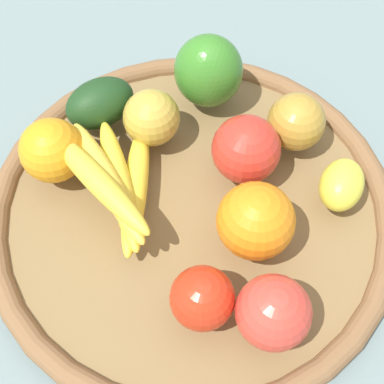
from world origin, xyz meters
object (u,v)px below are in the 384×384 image
lemon_0 (342,185)px  banana_bunch (115,182)px  bell_pepper (208,71)px  orange_1 (52,150)px  apple_1 (246,149)px  apple_2 (296,122)px  orange_0 (256,221)px  apple_4 (273,312)px  avocado (100,103)px  apple_3 (151,118)px  apple_0 (202,298)px

lemon_0 → banana_bunch: bearing=-79.2°
bell_pepper → orange_1: 0.21m
apple_1 → apple_2: (-0.05, 0.05, -0.01)m
banana_bunch → orange_1: orange_1 is taller
orange_0 → apple_4: (0.09, 0.03, -0.00)m
avocado → apple_2: size_ratio=1.26×
banana_bunch → orange_0: (0.03, 0.16, 0.01)m
banana_bunch → bell_pepper: bearing=155.6°
orange_0 → apple_2: (-0.14, 0.03, -0.01)m
banana_bunch → apple_2: apple_2 is taller
apple_3 → apple_2: (-0.02, 0.17, 0.00)m
orange_0 → apple_0: bearing=-24.4°
apple_3 → apple_2: 0.17m
apple_4 → bell_pepper: bearing=-158.9°
banana_bunch → avocado: (-0.11, -0.05, -0.00)m
apple_4 → orange_1: (-0.14, -0.26, 0.00)m
banana_bunch → bell_pepper: bell_pepper is taller
orange_0 → apple_2: bearing=167.8°
banana_bunch → orange_0: 0.16m
apple_4 → orange_1: same height
apple_4 → lemon_0: size_ratio=1.12×
banana_bunch → avocado: 0.12m
banana_bunch → apple_1: size_ratio=2.30×
banana_bunch → apple_4: (0.12, 0.18, 0.00)m
banana_bunch → avocado: bearing=-156.5°
apple_3 → lemon_0: (0.05, 0.23, -0.01)m
apple_1 → orange_1: (0.04, -0.21, -0.00)m
apple_4 → apple_3: bearing=-142.0°
apple_3 → apple_0: bearing=25.0°
banana_bunch → avocado: banana_bunch is taller
apple_0 → orange_1: orange_1 is taller
orange_0 → bell_pepper: (-0.19, -0.08, 0.01)m
avocado → orange_1: 0.09m
orange_0 → avocado: bearing=-123.3°
bell_pepper → avocado: 0.14m
apple_3 → orange_0: size_ratio=0.82×
apple_3 → apple_0: 0.23m
lemon_0 → avocado: 0.30m
apple_1 → avocado: apple_1 is taller
apple_2 → apple_3: bearing=-81.8°
apple_3 → lemon_0: bearing=78.1°
banana_bunch → apple_0: same height
apple_3 → orange_1: size_ratio=0.92×
apple_4 → apple_1: size_ratio=0.93×
apple_4 → apple_2: size_ratio=1.07×
bell_pepper → orange_1: bearing=39.6°
apple_3 → apple_2: same height
bell_pepper → apple_0: (0.28, 0.04, -0.02)m
bell_pepper → apple_1: bell_pepper is taller
banana_bunch → lemon_0: (-0.05, 0.25, -0.01)m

